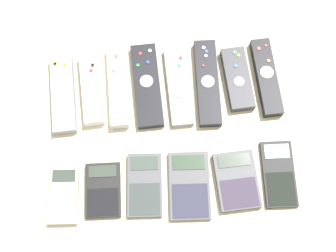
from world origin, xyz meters
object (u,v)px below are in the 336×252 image
at_px(calculator_4, 237,181).
at_px(calculator_5, 279,174).
at_px(calculator_0, 64,196).
at_px(calculator_1, 103,190).
at_px(remote_0, 63,94).
at_px(remote_3, 147,85).
at_px(remote_4, 178,86).
at_px(remote_2, 118,87).
at_px(remote_5, 207,83).
at_px(calculator_2, 145,185).
at_px(remote_1, 92,89).
at_px(remote_7, 266,77).
at_px(calculator_3, 189,186).
at_px(remote_6, 237,79).

relative_size(calculator_4, calculator_5, 0.88).
bearing_deg(calculator_0, calculator_1, 6.98).
distance_m(remote_0, calculator_4, 0.45).
height_order(remote_3, remote_4, remote_3).
relative_size(remote_2, remote_5, 0.92).
xyz_separation_m(remote_3, calculator_2, (-0.02, -0.23, -0.00)).
bearing_deg(remote_0, calculator_1, -72.14).
xyz_separation_m(remote_3, calculator_4, (0.18, -0.24, -0.00)).
bearing_deg(calculator_2, remote_5, 57.86).
height_order(remote_0, remote_3, remote_0).
relative_size(remote_4, calculator_4, 1.48).
distance_m(remote_3, calculator_5, 0.36).
height_order(remote_1, calculator_1, remote_1).
height_order(remote_0, remote_4, remote_0).
relative_size(remote_4, remote_7, 1.01).
bearing_deg(calculator_3, remote_3, 110.48).
height_order(remote_0, remote_1, remote_1).
bearing_deg(remote_5, remote_0, -177.79).
distance_m(remote_3, calculator_2, 0.24).
bearing_deg(remote_0, calculator_0, -92.43).
relative_size(remote_1, remote_7, 0.91).
bearing_deg(calculator_3, remote_4, 93.86).
bearing_deg(remote_3, remote_5, -3.87).
distance_m(remote_5, calculator_0, 0.42).
distance_m(remote_3, remote_5, 0.14).
bearing_deg(remote_5, remote_1, -179.29).
bearing_deg(remote_1, calculator_1, -88.92).
distance_m(remote_0, remote_3, 0.20).
xyz_separation_m(remote_2, calculator_0, (-0.13, -0.24, -0.00)).
bearing_deg(calculator_5, remote_6, 107.51).
distance_m(calculator_0, calculator_1, 0.09).
xyz_separation_m(remote_5, calculator_3, (-0.07, -0.24, -0.00)).
bearing_deg(calculator_3, calculator_1, -178.70).
xyz_separation_m(remote_3, remote_4, (0.07, -0.01, -0.00)).
relative_size(remote_1, calculator_3, 1.14).
distance_m(remote_1, calculator_5, 0.47).
bearing_deg(remote_6, calculator_0, -152.51).
bearing_deg(calculator_0, calculator_4, 3.64).
relative_size(remote_3, calculator_2, 1.44).
height_order(calculator_0, calculator_1, calculator_0).
xyz_separation_m(remote_1, remote_5, (0.27, -0.01, -0.00)).
xyz_separation_m(remote_1, calculator_1, (0.02, -0.24, -0.01)).
xyz_separation_m(remote_6, calculator_4, (-0.03, -0.24, -0.00)).
bearing_deg(remote_4, remote_7, -0.00).
height_order(remote_0, remote_7, same).
distance_m(remote_1, remote_3, 0.13).
xyz_separation_m(remote_1, remote_2, (0.06, 0.00, -0.00)).
height_order(remote_1, remote_3, remote_1).
distance_m(remote_4, calculator_4, 0.26).
xyz_separation_m(remote_6, remote_7, (0.07, -0.00, 0.00)).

